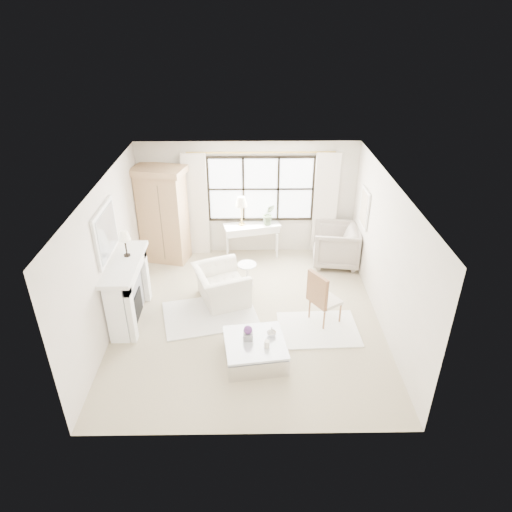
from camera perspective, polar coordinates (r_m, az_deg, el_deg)
The scene contains 32 objects.
floor at distance 8.93m, azimuth -0.97°, elevation -7.62°, with size 5.50×5.50×0.00m, color tan.
ceiling at distance 7.63m, azimuth -1.14°, elevation 8.87°, with size 5.50×5.50×0.00m, color white.
wall_back at distance 10.68m, azimuth -1.03°, elevation 7.15°, with size 5.00×5.00×0.00m, color beige.
wall_front at distance 5.94m, azimuth -1.09°, elevation -13.01°, with size 5.00×5.00×0.00m, color silver.
wall_left at distance 8.58m, azimuth -17.99°, elevation -0.14°, with size 5.50×5.50×0.00m, color beige.
wall_right at distance 8.55m, azimuth 15.94°, elevation 0.09°, with size 5.50×5.50×0.00m, color beige.
window_pane at distance 10.58m, azimuth 0.60°, elevation 8.38°, with size 2.40×0.02×1.50m, color white.
window_frame at distance 10.57m, azimuth 0.60°, elevation 8.36°, with size 2.50×0.04×1.50m, color black, non-canonical shape.
curtain_rod at distance 10.24m, azimuth 0.64°, elevation 12.82°, with size 0.04×0.04×3.30m, color #B7923F.
curtain_left at distance 10.71m, azimuth -7.50°, elevation 6.29°, with size 0.55×0.10×2.47m, color silver.
curtain_right at distance 10.78m, azimuth 8.65°, elevation 6.36°, with size 0.55×0.10×2.47m, color silver.
fireplace at distance 8.87m, azimuth -15.91°, elevation -4.10°, with size 0.58×1.66×1.26m.
mirror_frame at distance 8.36m, azimuth -18.30°, elevation 2.79°, with size 0.05×1.15×0.95m, color white.
mirror_glass at distance 8.35m, azimuth -18.10°, elevation 2.80°, with size 0.02×1.00×0.80m, color silver.
art_frame at distance 9.94m, azimuth 13.43°, elevation 5.85°, with size 0.04×0.62×0.82m, color white.
art_canvas at distance 9.93m, azimuth 13.31°, elevation 5.85°, with size 0.01×0.52×0.72m, color beige.
mantel_lamp at distance 8.54m, azimuth -16.15°, elevation 2.33°, with size 0.22×0.22×0.51m.
armoire at distance 10.59m, azimuth -11.53°, elevation 5.12°, with size 1.25×0.94×2.24m.
console_table at distance 10.86m, azimuth -0.49°, elevation 2.03°, with size 1.37×0.73×0.80m.
console_lamp at distance 10.47m, azimuth -1.85°, elevation 6.72°, with size 0.28×0.28×0.69m.
orchid_plant at distance 10.58m, azimuth 1.61°, elevation 5.22°, with size 0.28×0.23×0.52m, color #556A47.
side_table at distance 9.72m, azimuth -1.13°, elevation -1.91°, with size 0.40×0.40×0.51m.
rug_left at distance 9.01m, azimuth -5.76°, elevation -7.29°, with size 1.76×1.24×0.03m, color white.
rug_right at distance 8.68m, azimuth 7.78°, elevation -9.04°, with size 1.46×1.10×0.03m, color white.
club_armchair at distance 9.23m, azimuth -4.40°, elevation -3.66°, with size 1.10×0.96×0.71m, color white.
wingback_chair at distance 10.63m, azimuth 9.95°, elevation 1.35°, with size 1.00×1.03×0.94m, color #A19488.
french_chair at distance 8.74m, azimuth 8.50°, elevation -6.40°, with size 0.67×0.67×1.08m.
coffee_table at distance 7.88m, azimuth -0.12°, elevation -11.75°, with size 1.13×1.13×0.38m.
planter_box at distance 7.77m, azimuth -1.01°, elevation -9.98°, with size 0.16×0.16×0.12m, color slate.
planter_flowers at distance 7.68m, azimuth -1.01°, elevation -9.20°, with size 0.15×0.15×0.15m, color #562A6A.
pillar_candle at distance 7.61m, azimuth 1.37°, elevation -10.94°, with size 0.09×0.09×0.12m, color silver.
coffee_vase at distance 7.82m, azimuth 1.96°, elevation -9.44°, with size 0.16×0.16×0.17m, color silver.
Camera 1 is at (0.05, -7.16, 5.33)m, focal length 32.00 mm.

